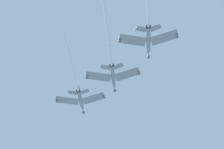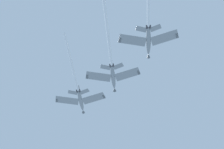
{
  "view_description": "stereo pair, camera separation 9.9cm",
  "coord_description": "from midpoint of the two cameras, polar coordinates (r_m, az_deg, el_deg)",
  "views": [
    {
      "loc": [
        57.19,
        -2.61,
        1.89
      ],
      "look_at": [
        2.67,
        -4.6,
        106.48
      ],
      "focal_mm": 51.96,
      "sensor_mm": 36.0,
      "label": 1
    },
    {
      "loc": [
        57.19,
        -2.71,
        1.89
      ],
      "look_at": [
        2.67,
        -4.6,
        106.48
      ],
      "focal_mm": 51.96,
      "sensor_mm": 36.0,
      "label": 2
    }
  ],
  "objects": [
    {
      "name": "jet_third",
      "position": [
        105.33,
        6.4,
        8.15
      ],
      "size": [
        37.63,
        20.15,
        12.87
      ],
      "color": "gray"
    },
    {
      "name": "jet_lead",
      "position": [
        125.37,
        -5.98,
        -2.86
      ],
      "size": [
        39.56,
        20.15,
        12.58
      ],
      "color": "gray"
    },
    {
      "name": "jet_second",
      "position": [
        113.21,
        -0.15,
        2.19
      ],
      "size": [
        41.42,
        20.15,
        12.77
      ],
      "color": "gray"
    }
  ]
}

